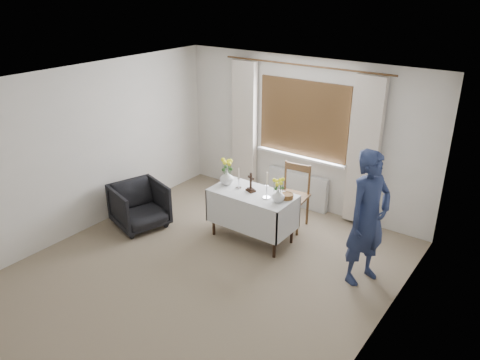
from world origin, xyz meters
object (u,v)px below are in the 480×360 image
object	(u,v)px
altar_table	(252,216)
person	(368,218)
wooden_cross	(251,182)
flower_vase_left	(227,177)
flower_vase_right	(278,195)
wooden_chair	(291,198)
armchair	(140,206)

from	to	relation	value
altar_table	person	size ratio (longest dim) A/B	0.70
person	wooden_cross	world-z (taller)	person
altar_table	wooden_cross	bearing A→B (deg)	155.45
person	flower_vase_left	bearing A→B (deg)	111.30
person	flower_vase_right	world-z (taller)	person
altar_table	person	world-z (taller)	person
flower_vase_left	altar_table	bearing A→B (deg)	-2.75
person	flower_vase_left	size ratio (longest dim) A/B	8.09
wooden_cross	flower_vase_left	xyz separation A→B (m)	(-0.43, 0.00, -0.03)
altar_table	flower_vase_left	xyz separation A→B (m)	(-0.48, 0.02, 0.49)
wooden_cross	flower_vase_right	size ratio (longest dim) A/B	1.56
wooden_chair	flower_vase_left	world-z (taller)	wooden_chair
altar_table	armchair	bearing A→B (deg)	-156.87
wooden_chair	flower_vase_right	xyz separation A→B (m)	(0.18, -0.70, 0.35)
altar_table	flower_vase_right	xyz separation A→B (m)	(0.45, -0.04, 0.47)
altar_table	flower_vase_left	world-z (taller)	flower_vase_left
wooden_chair	flower_vase_right	bearing A→B (deg)	-82.29
wooden_chair	flower_vase_left	size ratio (longest dim) A/B	4.59
altar_table	armchair	distance (m)	1.79
wooden_cross	flower_vase_right	world-z (taller)	wooden_cross
altar_table	wooden_chair	bearing A→B (deg)	67.32
altar_table	flower_vase_right	bearing A→B (deg)	-4.50
person	wooden_cross	distance (m)	1.77
wooden_cross	flower_vase_left	distance (m)	0.44
armchair	wooden_cross	bearing A→B (deg)	-48.51
flower_vase_left	flower_vase_right	size ratio (longest dim) A/B	1.18
person	flower_vase_right	bearing A→B (deg)	113.58
wooden_chair	armchair	world-z (taller)	wooden_chair
wooden_chair	armchair	distance (m)	2.36
person	flower_vase_left	xyz separation A→B (m)	(-2.21, 0.02, -0.01)
flower_vase_left	wooden_chair	bearing A→B (deg)	40.05
wooden_chair	flower_vase_left	bearing A→B (deg)	-146.65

